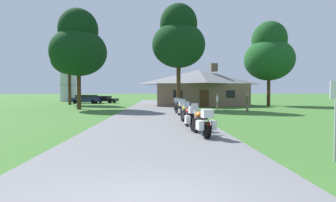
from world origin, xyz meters
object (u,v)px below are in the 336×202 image
(metal_signpost_roadside, at_px, (336,111))
(metal_silo_distant, at_px, (68,83))
(motorcycle_orange_fifth_in_row, at_px, (181,109))
(motorcycle_blue_farthest_in_row, at_px, (178,107))
(bystander_white_shirt_near_lodge, at_px, (217,101))
(bystander_olive_shirt_beside_signpost, at_px, (247,101))
(motorcycle_red_second_in_row, at_px, (191,118))
(parked_black_sedan_far_left, at_px, (105,99))
(tree_left_near, at_px, (78,46))
(parked_navy_suv_far_left, at_px, (86,99))
(tree_left_far, at_px, (69,55))
(motorcycle_yellow_fourth_in_row, at_px, (186,111))
(motorcycle_orange_nearest_to_camera, at_px, (203,123))
(tree_by_lodge_front, at_px, (179,39))
(tree_right_of_lodge, at_px, (269,54))
(motorcycle_yellow_third_in_row, at_px, (187,114))

(metal_signpost_roadside, height_order, metal_silo_distant, metal_silo_distant)
(motorcycle_orange_fifth_in_row, relative_size, motorcycle_blue_farthest_in_row, 1.00)
(bystander_white_shirt_near_lodge, distance_m, bystander_olive_shirt_beside_signpost, 3.36)
(motorcycle_red_second_in_row, distance_m, parked_black_sedan_far_left, 34.15)
(bystander_white_shirt_near_lodge, distance_m, tree_left_near, 15.86)
(metal_silo_distant, xyz_separation_m, parked_navy_suv_far_left, (6.09, -9.80, -2.83))
(motorcycle_blue_farthest_in_row, distance_m, tree_left_far, 23.73)
(metal_signpost_roadside, relative_size, tree_left_far, 0.20)
(motorcycle_yellow_fourth_in_row, bearing_deg, motorcycle_orange_nearest_to_camera, -94.61)
(motorcycle_orange_nearest_to_camera, distance_m, metal_silo_distant, 46.99)
(metal_signpost_roadside, xyz_separation_m, parked_black_sedan_far_left, (-13.65, 38.47, -0.71))
(bystander_white_shirt_near_lodge, relative_size, tree_left_near, 0.16)
(tree_by_lodge_front, distance_m, parked_black_sedan_far_left, 21.16)
(motorcycle_yellow_fourth_in_row, bearing_deg, tree_left_far, 119.52)
(metal_signpost_roadside, bearing_deg, tree_by_lodge_front, 96.50)
(tree_right_of_lodge, bearing_deg, parked_black_sedan_far_left, 157.21)
(motorcycle_orange_nearest_to_camera, height_order, tree_left_far, tree_left_far)
(bystander_white_shirt_near_lodge, height_order, tree_left_near, tree_left_near)
(motorcycle_blue_farthest_in_row, height_order, tree_left_near, tree_left_near)
(bystander_white_shirt_near_lodge, bearing_deg, parked_navy_suv_far_left, 64.72)
(motorcycle_red_second_in_row, relative_size, parked_navy_suv_far_left, 0.45)
(motorcycle_yellow_third_in_row, distance_m, tree_right_of_lodge, 24.94)
(motorcycle_orange_fifth_in_row, bearing_deg, motorcycle_yellow_third_in_row, -95.55)
(tree_left_near, xyz_separation_m, metal_silo_distant, (-9.26, 24.45, -3.19))
(bystander_white_shirt_near_lodge, bearing_deg, motorcycle_orange_fifth_in_row, 167.15)
(tree_by_lodge_front, relative_size, parked_navy_suv_far_left, 2.44)
(metal_silo_distant, bearing_deg, motorcycle_orange_nearest_to_camera, -65.44)
(tree_left_far, bearing_deg, metal_silo_distant, 109.24)
(motorcycle_yellow_fourth_in_row, bearing_deg, bystander_olive_shirt_beside_signpost, 45.70)
(tree_left_near, bearing_deg, metal_silo_distant, 110.75)
(bystander_white_shirt_near_lodge, relative_size, metal_signpost_roadside, 0.78)
(motorcycle_orange_fifth_in_row, xyz_separation_m, tree_left_near, (-10.13, 9.31, 6.17))
(bystander_olive_shirt_beside_signpost, bearing_deg, motorcycle_orange_fifth_in_row, 124.29)
(metal_signpost_roadside, relative_size, tree_right_of_lodge, 0.19)
(bystander_olive_shirt_beside_signpost, xyz_separation_m, tree_by_lodge_front, (-6.48, 3.06, 6.59))
(motorcycle_orange_fifth_in_row, relative_size, metal_signpost_roadside, 0.97)
(motorcycle_orange_nearest_to_camera, relative_size, bystander_white_shirt_near_lodge, 1.24)
(metal_signpost_roadside, distance_m, parked_navy_suv_far_left, 40.12)
(motorcycle_blue_farthest_in_row, xyz_separation_m, metal_signpost_roadside, (3.08, -14.82, 0.74))
(motorcycle_red_second_in_row, xyz_separation_m, bystander_olive_shirt_beside_signpost, (7.11, 12.82, 0.34))
(motorcycle_orange_nearest_to_camera, height_order, tree_by_lodge_front, tree_by_lodge_front)
(motorcycle_orange_fifth_in_row, xyz_separation_m, bystander_white_shirt_near_lodge, (4.58, 8.41, 0.31))
(motorcycle_yellow_third_in_row, relative_size, tree_left_near, 0.19)
(motorcycle_yellow_fourth_in_row, height_order, bystander_olive_shirt_beside_signpost, bystander_olive_shirt_beside_signpost)
(motorcycle_orange_fifth_in_row, xyz_separation_m, tree_by_lodge_front, (0.53, 9.16, 6.92))
(metal_silo_distant, bearing_deg, parked_navy_suv_far_left, -58.16)
(bystander_olive_shirt_beside_signpost, relative_size, parked_black_sedan_far_left, 0.37)
(motorcycle_orange_fifth_in_row, relative_size, metal_silo_distant, 0.29)
(motorcycle_yellow_fourth_in_row, distance_m, motorcycle_blue_farthest_in_row, 4.22)
(tree_right_of_lodge, height_order, metal_silo_distant, tree_right_of_lodge)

